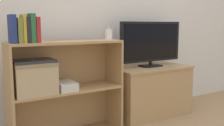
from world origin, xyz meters
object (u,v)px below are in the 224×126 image
book_olive (18,31)px  storage_basket_left (34,77)px  magazine_stack (65,86)px  book_charcoal (27,30)px  book_crimson (37,30)px  laptop (33,61)px  book_navy (12,29)px  tv (151,43)px  book_forest (32,28)px  book_mustard (23,29)px  baby_monitor (109,34)px  tv_stand (150,90)px

book_olive → storage_basket_left: bearing=18.4°
book_olive → magazine_stack: 0.58m
book_charcoal → book_crimson: bearing=0.0°
laptop → magazine_stack: size_ratio=1.30×
book_navy → storage_basket_left: bearing=13.2°
tv → magazine_stack: bearing=-175.0°
book_navy → book_forest: size_ratio=0.95×
book_charcoal → magazine_stack: bearing=5.5°
tv → book_charcoal: size_ratio=3.97×
book_mustard → book_forest: bearing=0.0°
baby_monitor → laptop: baby_monitor is taller
book_olive → book_forest: bearing=0.0°
book_navy → baby_monitor: 0.84m
book_navy → book_olive: size_ratio=1.12×
book_forest → magazine_stack: book_forest is taller
book_navy → book_olive: bearing=0.0°
storage_basket_left → magazine_stack: size_ratio=1.31×
book_olive → book_forest: size_ratio=0.85×
storage_basket_left → magazine_stack: (0.25, -0.01, -0.10)m
tv → book_crimson: bearing=-174.6°
tv_stand → book_crimson: (-1.21, -0.12, 0.65)m
book_forest → book_crimson: (0.04, 0.00, -0.01)m
storage_basket_left → laptop: 0.12m
tv → book_forest: size_ratio=3.49×
book_mustard → book_forest: 0.06m
book_olive → book_mustard: 0.04m
tv → storage_basket_left: size_ratio=2.35×
laptop → storage_basket_left: bearing=90.0°
book_mustard → book_charcoal: bearing=0.0°
tv → storage_basket_left: (-1.24, -0.08, -0.22)m
tv_stand → book_forest: bearing=-174.7°
baby_monitor → storage_basket_left: size_ratio=0.39×
book_charcoal → book_forest: (0.04, 0.00, 0.01)m
tv → book_charcoal: book_charcoal is taller
tv → book_charcoal: bearing=-174.9°
book_navy → book_mustard: book_mustard is taller
book_crimson → storage_basket_left: book_crimson is taller
book_olive → magazine_stack: (0.35, 0.03, -0.46)m
baby_monitor → storage_basket_left: (-0.69, -0.01, -0.32)m
tv_stand → baby_monitor: 0.82m
book_crimson → book_navy: bearing=180.0°
baby_monitor → storage_basket_left: bearing=-178.8°
tv_stand → book_olive: book_olive is taller
baby_monitor → magazine_stack: bearing=-177.3°
book_navy → magazine_stack: bearing=4.1°
book_crimson → storage_basket_left: (-0.03, 0.03, -0.36)m
book_navy → laptop: (0.15, 0.03, -0.25)m
tv → book_forest: 1.26m
tv_stand → book_forest: (-1.25, -0.12, 0.67)m
book_mustard → laptop: (0.07, 0.03, -0.25)m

